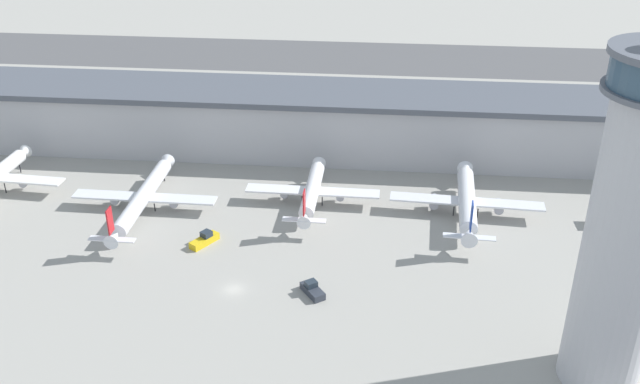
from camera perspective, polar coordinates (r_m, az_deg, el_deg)
The scene contains 9 objects.
ground_plane at distance 149.94m, azimuth -6.91°, elevation -7.76°, with size 1000.00×1000.00×0.00m, color #9E9B93.
terminal_building at distance 206.00m, azimuth -3.13°, elevation 5.77°, with size 234.98×25.00×18.82m.
runway_strip at distance 296.37m, azimuth -0.45°, elevation 10.81°, with size 352.47×44.00×0.01m, color #515154.
control_tower at distance 120.61m, azimuth 23.64°, elevation -2.35°, with size 16.93×16.93×63.61m.
airplane_gate_bravo at distance 180.47m, azimuth -13.98°, elevation -0.40°, with size 36.02×42.70×11.85m.
airplane_gate_charlie at distance 177.68m, azimuth -0.64°, elevation 0.10°, with size 33.68×32.49×11.85m.
airplane_gate_delta at distance 176.05m, azimuth 11.67°, elevation -0.71°, with size 37.33×37.28×13.15m.
service_truck_catering at distance 165.42m, azimuth -9.21°, elevation -3.79°, with size 6.05×7.54×2.94m.
service_truck_baggage at distance 147.15m, azimuth -0.62°, elevation -7.84°, with size 5.81×6.65×2.78m.
Camera 1 is at (29.38, -118.68, 86.80)m, focal length 40.00 mm.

